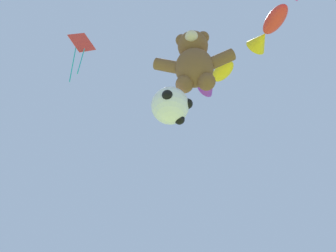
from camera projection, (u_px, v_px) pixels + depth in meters
name	position (u px, v px, depth m)	size (l,w,h in m)	color
teddy_bear_kite	(194.00, 60.00, 11.04)	(2.44, 1.08, 2.48)	brown
soccer_ball_kite	(170.00, 106.00, 9.88)	(1.11, 1.11, 1.02)	white
fish_kite_goldfin	(216.00, 78.00, 13.66)	(1.52, 1.61, 0.69)	yellow
fish_kite_crimson	(267.00, 30.00, 11.68)	(1.37, 1.75, 0.66)	red
diamond_kite	(81.00, 46.00, 12.81)	(0.79, 0.77, 2.43)	red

